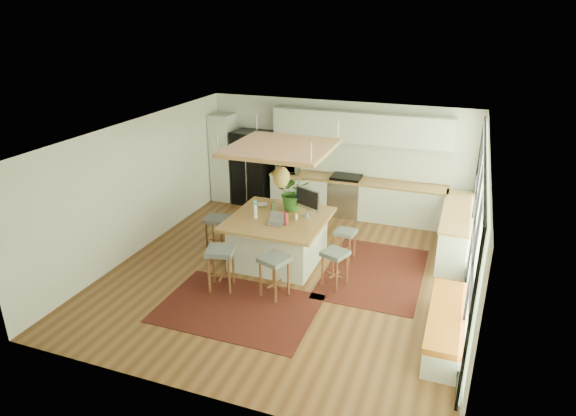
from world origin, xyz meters
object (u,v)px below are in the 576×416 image
at_px(stool_near_right, 274,278).
at_px(stool_right_front, 335,268).
at_px(stool_right_back, 345,244).
at_px(island_plant, 293,196).
at_px(island, 279,239).
at_px(monitor, 307,204).
at_px(laptop, 275,219).
at_px(stool_left_side, 217,234).
at_px(fridge, 254,168).
at_px(microwave, 287,164).
at_px(stool_near_left, 221,271).

height_order(stool_near_right, stool_right_front, stool_near_right).
distance_m(stool_right_back, island_plant, 1.40).
bearing_deg(stool_right_back, stool_near_right, -115.01).
bearing_deg(island, stool_right_front, -23.54).
distance_m(monitor, island_plant, 0.46).
bearing_deg(laptop, stool_left_side, 169.21).
distance_m(stool_right_back, laptop, 1.60).
distance_m(stool_left_side, island_plant, 1.79).
bearing_deg(stool_near_right, laptop, 111.03).
bearing_deg(laptop, island, 101.80).
xyz_separation_m(fridge, stool_left_side, (0.41, -2.80, -0.57)).
xyz_separation_m(microwave, island_plant, (0.98, -2.28, 0.09)).
distance_m(stool_near_left, stool_near_right, 0.99).
xyz_separation_m(stool_right_front, stool_left_side, (-2.66, 0.57, 0.00)).
relative_size(stool_near_left, monitor, 1.28).
bearing_deg(island, microwave, 107.05).
height_order(stool_near_left, monitor, monitor).
bearing_deg(island_plant, fridge, 129.65).
bearing_deg(monitor, stool_left_side, -146.00).
distance_m(stool_right_front, laptop, 1.44).
xyz_separation_m(stool_near_right, microwave, (-1.27, 4.06, 0.77)).
height_order(stool_near_left, stool_right_front, stool_near_left).
distance_m(fridge, stool_right_front, 4.60).
xyz_separation_m(stool_right_back, monitor, (-0.73, -0.22, 0.83)).
relative_size(monitor, microwave, 1.07).
xyz_separation_m(stool_right_front, microwave, (-2.16, 3.37, 0.77)).
distance_m(stool_near_left, laptop, 1.39).
xyz_separation_m(stool_near_left, island_plant, (0.69, 1.89, 0.86)).
distance_m(island, stool_left_side, 1.37).
bearing_deg(stool_near_right, stool_near_left, -174.16).
distance_m(stool_near_right, island_plant, 2.00).
xyz_separation_m(stool_right_front, laptop, (-1.24, 0.23, 0.70)).
bearing_deg(island, monitor, 28.20).
xyz_separation_m(fridge, island, (1.77, -2.81, -0.46)).
bearing_deg(stool_left_side, island, -0.10).
bearing_deg(stool_near_right, microwave, 107.36).
height_order(island, monitor, monitor).
distance_m(island, stool_right_back, 1.33).
distance_m(laptop, monitor, 0.76).
height_order(fridge, monitor, fridge).
height_order(stool_right_front, stool_right_back, stool_right_front).
bearing_deg(stool_right_back, laptop, -144.89).
height_order(stool_left_side, laptop, laptop).
distance_m(stool_left_side, monitor, 2.06).
xyz_separation_m(stool_left_side, microwave, (0.50, 2.80, 0.77)).
bearing_deg(island_plant, laptop, -94.37).
height_order(stool_near_left, stool_left_side, stool_near_left).
relative_size(stool_near_right, stool_right_front, 1.10).
height_order(island, microwave, microwave).
distance_m(stool_right_front, microwave, 4.07).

